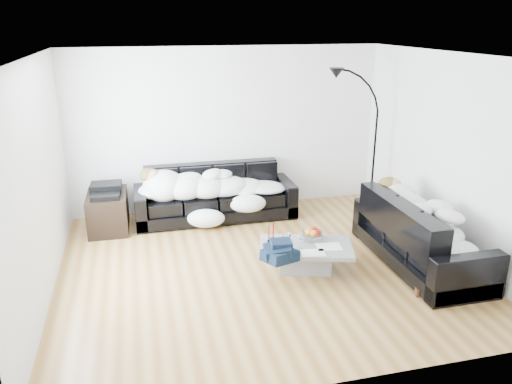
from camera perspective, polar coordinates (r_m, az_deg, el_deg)
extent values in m
plane|color=brown|center=(6.43, 0.64, -8.46)|extent=(5.00, 5.00, 0.00)
cube|color=silver|center=(8.07, -3.33, 7.11)|extent=(5.00, 0.02, 2.60)
cube|color=silver|center=(5.86, -23.69, 0.84)|extent=(0.02, 4.50, 2.60)
cube|color=silver|center=(6.98, 21.04, 3.93)|extent=(0.02, 4.50, 2.60)
plane|color=white|center=(5.71, 0.74, 15.34)|extent=(5.00, 5.00, 0.00)
cube|color=black|center=(7.82, -4.69, -0.13)|extent=(2.47, 0.86, 0.81)
cube|color=black|center=(6.67, 18.33, -4.41)|extent=(0.90, 2.10, 0.85)
ellipsoid|color=#0F6950|center=(7.05, 15.44, -0.25)|extent=(0.42, 0.38, 0.20)
cube|color=#939699|center=(6.30, 5.64, -7.46)|extent=(1.28, 0.95, 0.33)
cylinder|color=white|center=(6.37, 6.51, -4.73)|extent=(0.29, 0.29, 0.16)
cylinder|color=white|center=(6.22, 3.85, -5.24)|extent=(0.09, 0.09, 0.17)
cylinder|color=white|center=(6.15, 2.95, -5.51)|extent=(0.08, 0.08, 0.17)
cylinder|color=white|center=(6.13, 5.13, -5.64)|extent=(0.08, 0.08, 0.17)
cylinder|color=maroon|center=(6.26, 1.48, -4.79)|extent=(0.05, 0.05, 0.21)
cylinder|color=maroon|center=(6.33, 1.98, -4.50)|extent=(0.05, 0.05, 0.22)
cube|color=silver|center=(6.22, 8.33, -6.18)|extent=(0.33, 0.27, 0.01)
cube|color=silver|center=(6.04, 6.55, -6.90)|extent=(0.32, 0.25, 0.01)
cube|color=black|center=(7.71, -16.54, -2.16)|extent=(0.58, 0.83, 0.56)
cube|color=black|center=(7.60, -16.78, 0.28)|extent=(0.45, 0.36, 0.13)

